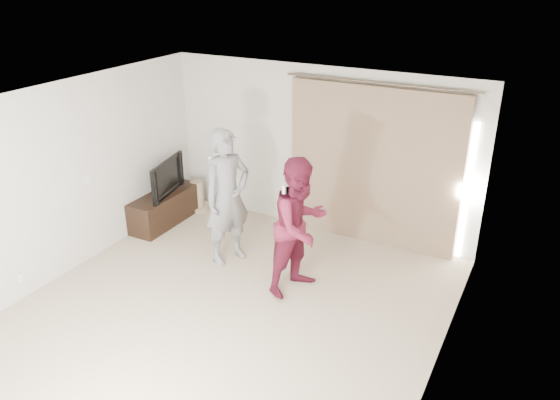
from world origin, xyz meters
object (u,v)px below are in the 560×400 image
at_px(tv, 162,177).
at_px(person_man, 228,197).
at_px(tv_console, 165,208).
at_px(person_woman, 300,226).

xyz_separation_m(tv, person_man, (1.59, -0.52, 0.17)).
relative_size(tv_console, tv, 1.33).
distance_m(tv_console, person_man, 1.82).
distance_m(tv_console, tv, 0.55).
bearing_deg(tv_console, person_man, -18.19).
xyz_separation_m(tv, person_woman, (2.81, -0.74, 0.10)).
relative_size(tv, person_man, 0.52).
relative_size(tv, person_woman, 0.55).
bearing_deg(person_man, tv, 161.81).
bearing_deg(tv, person_man, -119.79).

